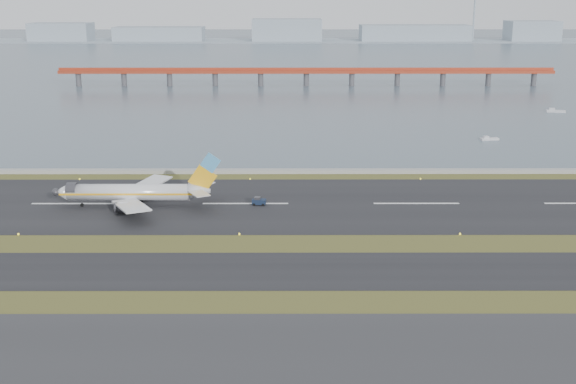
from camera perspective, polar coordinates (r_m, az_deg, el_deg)
The scene contains 11 objects.
ground at distance 140.34m, azimuth -4.05°, elevation -4.41°, with size 1000.00×1000.00×0.00m, color #384217.
taxiway_strip at distance 129.13m, azimuth -4.41°, elevation -6.21°, with size 1000.00×18.00×0.10m, color black.
runway_strip at distance 168.79m, azimuth -3.38°, elevation -0.93°, with size 1000.00×45.00×0.10m, color black.
seawall at distance 197.60m, azimuth -2.91°, elevation 1.65°, with size 1000.00×2.50×1.00m, color gray.
bay_water at distance 593.64m, azimuth -1.06°, elevation 10.88°, with size 1400.00×800.00×1.30m, color #445261.
red_pier at distance 383.91m, azimuth 1.46°, elevation 9.44°, with size 260.00×5.00×10.20m.
far_shoreline at distance 752.80m, azimuth 0.20°, elevation 12.32°, with size 1400.00×80.00×60.50m.
airliner at distance 169.00m, azimuth -11.96°, elevation -0.03°, with size 38.52×32.89×12.80m.
pushback_tug at distance 167.34m, azimuth -2.33°, elevation -0.74°, with size 3.30×2.18×1.99m.
workboat_near at distance 250.94m, azimuth 15.59°, elevation 4.07°, with size 6.36×3.07×1.48m.
workboat_far at distance 318.50m, azimuth 20.36°, elevation 6.02°, with size 7.81×4.03×1.81m.
Camera 1 is at (9.64, -131.64, 47.68)m, focal length 45.00 mm.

